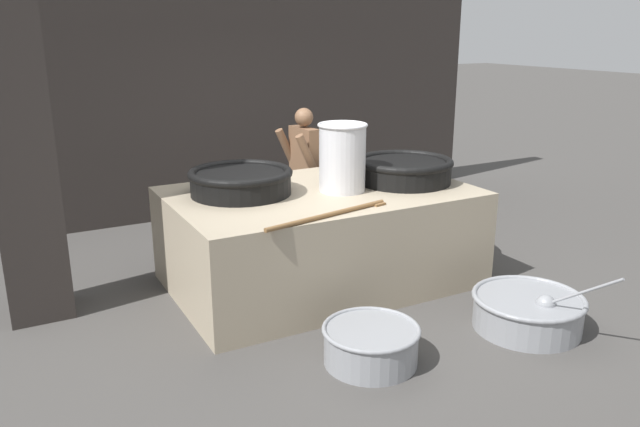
% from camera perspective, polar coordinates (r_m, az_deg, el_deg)
% --- Properties ---
extents(ground_plane, '(60.00, 60.00, 0.00)m').
position_cam_1_polar(ground_plane, '(6.43, 0.00, -6.16)').
color(ground_plane, '#474442').
extents(back_wall, '(8.17, 0.24, 3.47)m').
position_cam_1_polar(back_wall, '(8.68, -9.53, 11.43)').
color(back_wall, '#2D2826').
rests_on(back_wall, ground_plane).
extents(support_pillar, '(0.52, 0.52, 3.47)m').
position_cam_1_polar(support_pillar, '(5.82, -26.06, 7.49)').
color(support_pillar, '#2D2826').
rests_on(support_pillar, ground_plane).
extents(hearth_platform, '(2.91, 1.87, 0.96)m').
position_cam_1_polar(hearth_platform, '(6.26, 0.00, -2.11)').
color(hearth_platform, tan).
rests_on(hearth_platform, ground_plane).
extents(giant_wok_near, '(1.00, 1.00, 0.25)m').
position_cam_1_polar(giant_wok_near, '(6.00, -7.26, 3.01)').
color(giant_wok_near, black).
rests_on(giant_wok_near, hearth_platform).
extents(giant_wok_far, '(1.00, 1.00, 0.25)m').
position_cam_1_polar(giant_wok_far, '(6.48, 7.69, 4.05)').
color(giant_wok_far, black).
rests_on(giant_wok_far, hearth_platform).
extents(stock_pot, '(0.48, 0.48, 0.66)m').
position_cam_1_polar(stock_pot, '(6.03, 2.05, 5.23)').
color(stock_pot, silver).
rests_on(stock_pot, hearth_platform).
extents(stirring_paddle, '(1.28, 0.33, 0.04)m').
position_cam_1_polar(stirring_paddle, '(5.28, 1.25, -0.02)').
color(stirring_paddle, brown).
rests_on(stirring_paddle, hearth_platform).
extents(cook, '(0.39, 0.59, 1.59)m').
position_cam_1_polar(cook, '(7.54, -1.50, 4.13)').
color(cook, brown).
rests_on(cook, ground_plane).
extents(prep_bowl_vegetables, '(0.95, 1.22, 0.71)m').
position_cam_1_polar(prep_bowl_vegetables, '(5.69, 18.47, -8.37)').
color(prep_bowl_vegetables, gray).
rests_on(prep_bowl_vegetables, ground_plane).
extents(prep_bowl_meat, '(0.76, 0.76, 0.30)m').
position_cam_1_polar(prep_bowl_meat, '(4.91, 4.67, -11.71)').
color(prep_bowl_meat, gray).
rests_on(prep_bowl_meat, ground_plane).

